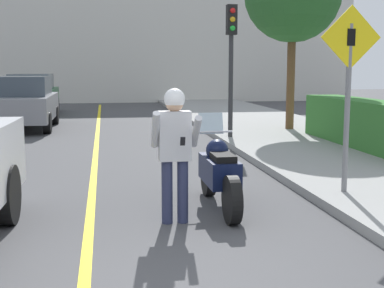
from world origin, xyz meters
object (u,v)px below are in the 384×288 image
traffic_light (231,45)px  parked_car_grey (24,102)px  motorcycle (219,173)px  parked_car_green (32,94)px  person_biker (175,142)px  crossing_sign (349,81)px

traffic_light → parked_car_grey: bearing=146.0°
motorcycle → parked_car_green: 16.40m
parked_car_green → motorcycle: bearing=-74.1°
person_biker → parked_car_grey: 11.54m
parked_car_grey → motorcycle: bearing=-68.6°
traffic_light → parked_car_grey: traffic_light is taller
traffic_light → parked_car_grey: size_ratio=0.81×
motorcycle → crossing_sign: bearing=3.2°
parked_car_grey → parked_car_green: same height
traffic_light → parked_car_green: 11.28m
crossing_sign → parked_car_green: 16.95m
motorcycle → parked_car_green: (-4.49, 15.77, 0.35)m
person_biker → traffic_light: bearing=71.2°
parked_car_grey → parked_car_green: (-0.41, 5.35, 0.00)m
crossing_sign → parked_car_grey: 11.96m
crossing_sign → traffic_light: size_ratio=0.79×
crossing_sign → parked_car_grey: (-6.01, 10.31, -0.91)m
traffic_light → person_biker: bearing=-108.8°
motorcycle → traffic_light: (1.72, 6.50, 2.02)m
traffic_light → parked_car_green: traffic_light is taller
person_biker → crossing_sign: (2.63, 0.73, 0.72)m
person_biker → parked_car_green: (-3.79, 16.39, -0.19)m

